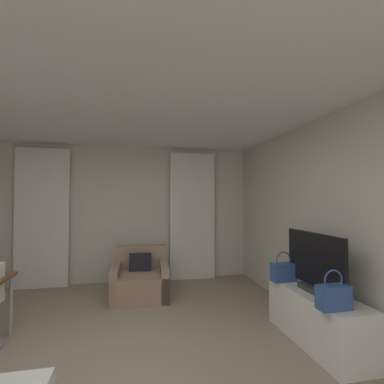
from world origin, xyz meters
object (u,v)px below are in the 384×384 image
Objects in this scene: armchair at (140,280)px; handbag_secondary at (333,296)px; tv_flatscreen at (314,264)px; handbag_primary at (283,271)px; tv_console at (317,318)px.

armchair is 2.93m from handbag_secondary.
tv_flatscreen reaches higher than handbag_primary.
tv_flatscreen is at bearing -71.16° from handbag_primary.
handbag_secondary is at bearing -90.63° from handbag_primary.
tv_flatscreen is 2.62× the size of handbag_secondary.
armchair is 0.70× the size of tv_console.
tv_console is 1.34× the size of tv_flatscreen.
armchair reaches higher than tv_console.
tv_console is 3.50× the size of handbag_secondary.
tv_console is 0.63m from handbag_secondary.
tv_flatscreen is 0.54m from handbag_secondary.
armchair is at bearing 135.33° from tv_flatscreen.
tv_console is at bearing -72.34° from handbag_primary.
armchair is 2.46× the size of handbag_primary.
handbag_secondary reaches higher than tv_console.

